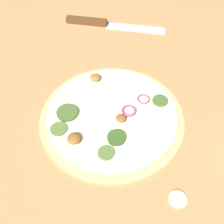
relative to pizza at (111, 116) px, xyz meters
The scene contains 4 objects.
ground_plane 0.01m from the pizza, 49.43° to the left, with size 3.00×3.00×0.00m, color tan.
pizza is the anchor object (origin of this frame).
knife 0.37m from the pizza, 122.09° to the left, with size 0.30×0.12×0.02m.
loose_cap 0.22m from the pizza, 31.01° to the right, with size 0.03×0.03×0.01m.
Camera 1 is at (0.16, -0.32, 0.46)m, focal length 42.00 mm.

